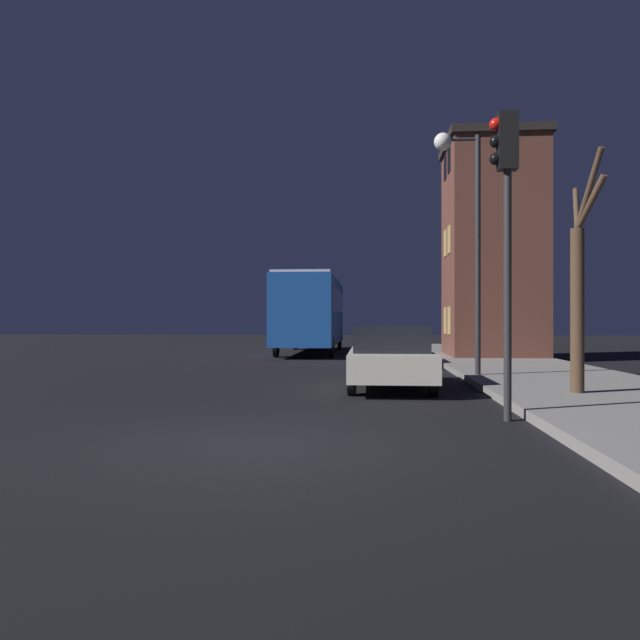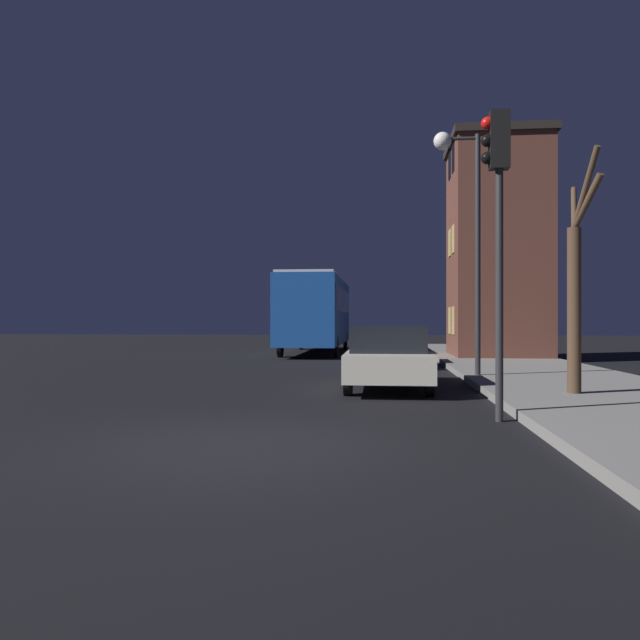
# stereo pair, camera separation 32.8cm
# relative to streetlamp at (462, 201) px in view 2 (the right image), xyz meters

# --- Properties ---
(ground_plane) EXTENTS (120.00, 120.00, 0.00)m
(ground_plane) POSITION_rel_streetlamp_xyz_m (-3.82, -8.56, -4.66)
(ground_plane) COLOR black
(brick_building) EXTENTS (3.85, 4.43, 8.75)m
(brick_building) POSITION_rel_streetlamp_xyz_m (2.58, 9.28, -0.10)
(brick_building) COLOR brown
(brick_building) RESTS_ON sidewalk
(streetlamp) EXTENTS (1.20, 0.46, 6.30)m
(streetlamp) POSITION_rel_streetlamp_xyz_m (0.00, 0.00, 0.00)
(streetlamp) COLOR #28282B
(streetlamp) RESTS_ON sidewalk
(traffic_light) EXTENTS (0.43, 0.24, 4.82)m
(traffic_light) POSITION_rel_streetlamp_xyz_m (-0.29, -6.53, -1.23)
(traffic_light) COLOR #28282B
(traffic_light) RESTS_ON ground
(bare_tree) EXTENTS (0.53, 2.06, 4.59)m
(bare_tree) POSITION_rel_streetlamp_xyz_m (1.66, -3.96, -2.45)
(bare_tree) COLOR #473323
(bare_tree) RESTS_ON sidewalk
(bus) EXTENTS (2.58, 10.91, 3.62)m
(bus) POSITION_rel_streetlamp_xyz_m (-5.18, 13.45, -2.51)
(bus) COLOR #194793
(bus) RESTS_ON ground
(car_near_lane) EXTENTS (1.86, 4.69, 1.44)m
(car_near_lane) POSITION_rel_streetlamp_xyz_m (-1.93, -1.95, -3.91)
(car_near_lane) COLOR beige
(car_near_lane) RESTS_ON ground
(car_mid_lane) EXTENTS (1.70, 4.10, 1.34)m
(car_mid_lane) POSITION_rel_streetlamp_xyz_m (-1.89, 5.01, -3.96)
(car_mid_lane) COLOR navy
(car_mid_lane) RESTS_ON ground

